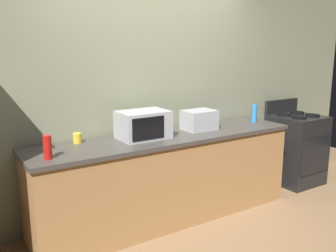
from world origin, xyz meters
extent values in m
plane|color=#93704C|center=(0.00, 0.00, 0.00)|extent=(8.00, 8.00, 0.00)
cube|color=gray|center=(0.00, 0.81, 1.35)|extent=(6.40, 0.10, 2.70)
cube|color=#B27F4C|center=(0.00, 0.40, 0.43)|extent=(2.80, 0.60, 0.86)
cube|color=#47423D|center=(0.00, 0.40, 0.88)|extent=(2.84, 0.64, 0.04)
cube|color=black|center=(2.00, 0.40, 0.45)|extent=(0.60, 0.60, 0.90)
cube|color=black|center=(2.00, 0.10, 0.45)|extent=(0.55, 0.02, 0.48)
cube|color=black|center=(2.00, 0.68, 0.99)|extent=(0.60, 0.04, 0.18)
cylinder|color=black|center=(1.87, 0.28, 0.91)|extent=(0.18, 0.18, 0.02)
cylinder|color=black|center=(2.13, 0.28, 0.91)|extent=(0.18, 0.18, 0.02)
cylinder|color=black|center=(1.87, 0.52, 0.91)|extent=(0.18, 0.18, 0.02)
cylinder|color=black|center=(2.13, 0.52, 0.91)|extent=(0.18, 0.18, 0.02)
cube|color=#B7BABF|center=(-0.26, 0.45, 1.04)|extent=(0.48, 0.34, 0.27)
cube|color=black|center=(-0.30, 0.28, 1.04)|extent=(0.34, 0.01, 0.21)
cube|color=#B7BABF|center=(0.44, 0.46, 1.01)|extent=(0.34, 0.26, 0.21)
cylinder|color=#338CE5|center=(1.23, 0.42, 1.01)|extent=(0.06, 0.06, 0.21)
cylinder|color=red|center=(-1.23, 0.26, 1.00)|extent=(0.07, 0.07, 0.19)
cylinder|color=yellow|center=(-0.87, 0.61, 0.95)|extent=(0.08, 0.08, 0.09)
camera|label=1|loc=(-1.95, -2.65, 1.79)|focal=39.58mm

